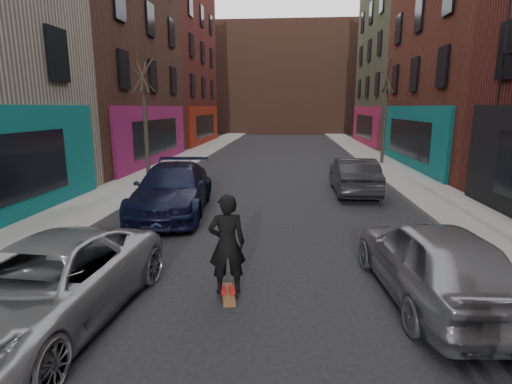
% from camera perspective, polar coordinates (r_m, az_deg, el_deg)
% --- Properties ---
extents(sidewalk_left, '(2.50, 84.00, 0.13)m').
position_cam_1_polar(sidewalk_left, '(31.54, -7.81, 5.80)').
color(sidewalk_left, gray).
rests_on(sidewalk_left, ground).
extents(sidewalk_right, '(2.50, 84.00, 0.13)m').
position_cam_1_polar(sidewalk_right, '(31.30, 15.25, 5.44)').
color(sidewalk_right, gray).
rests_on(sidewalk_right, ground).
extents(building_far, '(40.00, 10.00, 14.00)m').
position_cam_1_polar(building_far, '(56.72, 4.35, 15.61)').
color(building_far, '#47281E').
rests_on(building_far, ground).
extents(tree_left_far, '(2.00, 2.00, 6.50)m').
position_cam_1_polar(tree_left_far, '(19.81, -15.60, 11.46)').
color(tree_left_far, black).
rests_on(tree_left_far, sidewalk_left).
extents(tree_right_far, '(2.00, 2.00, 6.80)m').
position_cam_1_polar(tree_right_far, '(25.23, 18.01, 11.69)').
color(tree_right_far, black).
rests_on(tree_right_far, sidewalk_right).
extents(parked_left_far, '(2.54, 5.01, 1.36)m').
position_cam_1_polar(parked_left_far, '(7.24, -28.01, -11.78)').
color(parked_left_far, gray).
rests_on(parked_left_far, ground).
extents(parked_left_end, '(2.78, 5.66, 1.59)m').
position_cam_1_polar(parked_left_end, '(13.38, -11.82, 0.41)').
color(parked_left_end, black).
rests_on(parked_left_end, ground).
extents(parked_right_far, '(2.15, 4.53, 1.50)m').
position_cam_1_polar(parked_right_far, '(7.89, 23.97, -8.91)').
color(parked_right_far, gray).
rests_on(parked_right_far, ground).
extents(parked_right_end, '(1.54, 4.39, 1.45)m').
position_cam_1_polar(parked_right_end, '(16.53, 13.79, 2.26)').
color(parked_right_end, black).
rests_on(parked_right_end, ground).
extents(skateboard, '(0.40, 0.83, 0.10)m').
position_cam_1_polar(skateboard, '(7.60, -4.05, -14.38)').
color(skateboard, brown).
rests_on(skateboard, ground).
extents(skateboarder, '(0.76, 0.59, 1.85)m').
position_cam_1_polar(skateboarder, '(7.22, -4.16, -7.45)').
color(skateboarder, black).
rests_on(skateboarder, skateboard).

